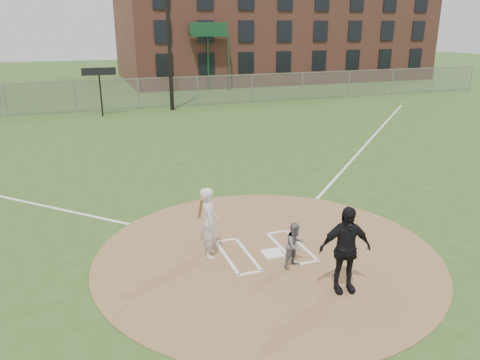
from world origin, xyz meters
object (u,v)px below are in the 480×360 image
object	(u,v)px
umpire	(345,249)
catcher	(295,245)
batter_at_plate	(209,222)
home_plate	(273,253)

from	to	relation	value
umpire	catcher	bearing A→B (deg)	122.27
catcher	batter_at_plate	bearing A→B (deg)	124.69
umpire	batter_at_plate	bearing A→B (deg)	142.37
home_plate	umpire	bearing A→B (deg)	-69.29
umpire	batter_at_plate	xyz separation A→B (m)	(-2.22, 2.43, -0.07)
catcher	umpire	bearing A→B (deg)	-88.38
home_plate	batter_at_plate	xyz separation A→B (m)	(-1.47, 0.45, 0.86)
catcher	umpire	distance (m)	1.41
batter_at_plate	catcher	bearing A→B (deg)	-34.56
catcher	batter_at_plate	world-z (taller)	batter_at_plate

